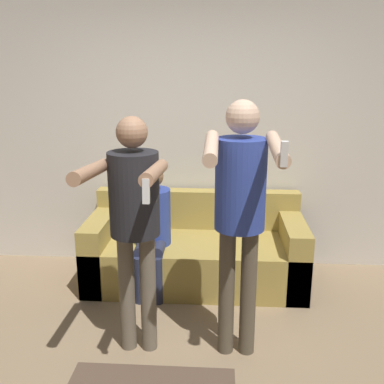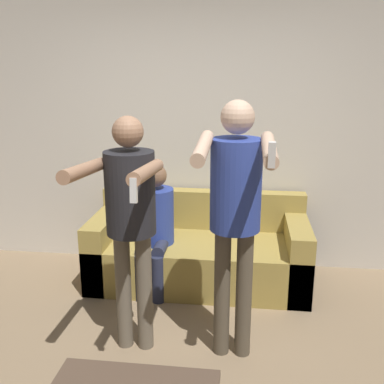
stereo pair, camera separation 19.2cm
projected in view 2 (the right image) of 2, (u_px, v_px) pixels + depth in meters
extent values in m
cube|color=silver|center=(197.00, 131.00, 4.36)|extent=(6.40, 0.06, 2.70)
cube|color=#AD9347|center=(199.00, 261.00, 4.17)|extent=(1.97, 0.87, 0.42)
cube|color=#AD9347|center=(203.00, 209.00, 4.40)|extent=(1.97, 0.16, 0.38)
cube|color=#AD9347|center=(106.00, 246.00, 4.25)|extent=(0.20, 0.87, 0.62)
cube|color=#AD9347|center=(296.00, 255.00, 4.04)|extent=(0.20, 0.87, 0.62)
cylinder|color=#6B6051|center=(124.00, 290.00, 3.15)|extent=(0.11, 0.11, 0.87)
cylinder|color=#6B6051|center=(144.00, 291.00, 3.14)|extent=(0.11, 0.11, 0.87)
cylinder|color=#232328|center=(130.00, 193.00, 2.95)|extent=(0.33, 0.33, 0.56)
sphere|color=#A87A5B|center=(128.00, 132.00, 2.84)|extent=(0.20, 0.20, 0.20)
cylinder|color=#A87A5B|center=(84.00, 170.00, 2.62)|extent=(0.08, 0.62, 0.13)
cylinder|color=#A87A5B|center=(147.00, 172.00, 2.58)|extent=(0.08, 0.62, 0.13)
cube|color=white|center=(134.00, 190.00, 2.29)|extent=(0.04, 0.04, 0.13)
cylinder|color=brown|center=(222.00, 292.00, 3.06)|extent=(0.11, 0.11, 0.93)
cylinder|color=brown|center=(244.00, 294.00, 3.05)|extent=(0.11, 0.11, 0.93)
cylinder|color=#2D429E|center=(236.00, 185.00, 2.85)|extent=(0.33, 0.33, 0.59)
sphere|color=beige|center=(238.00, 117.00, 2.74)|extent=(0.21, 0.21, 0.21)
cylinder|color=beige|center=(203.00, 147.00, 2.53)|extent=(0.08, 0.57, 0.12)
cylinder|color=beige|center=(269.00, 149.00, 2.48)|extent=(0.08, 0.57, 0.12)
cube|color=white|center=(272.00, 155.00, 2.21)|extent=(0.04, 0.04, 0.13)
cylinder|color=#282D47|center=(142.00, 278.00, 3.83)|extent=(0.11, 0.11, 0.42)
cylinder|color=#282D47|center=(158.00, 279.00, 3.81)|extent=(0.11, 0.11, 0.42)
cylinder|color=#282D47|center=(145.00, 246.00, 3.92)|extent=(0.11, 0.32, 0.11)
cylinder|color=#282D47|center=(161.00, 246.00, 3.90)|extent=(0.11, 0.32, 0.11)
cylinder|color=#2D429E|center=(156.00, 216.00, 4.00)|extent=(0.32, 0.32, 0.50)
sphere|color=brown|center=(155.00, 176.00, 3.90)|extent=(0.20, 0.20, 0.20)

